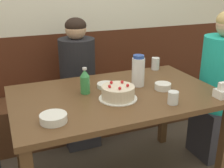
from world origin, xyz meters
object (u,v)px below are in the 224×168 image
(napkin_holder, at_px, (224,92))
(bowl_side_dish, at_px, (106,85))
(bench_seat, at_px, (83,113))
(water_pitcher, at_px, (138,71))
(bowl_soup_white, at_px, (53,118))
(birthday_cake, at_px, (118,93))
(glass_water_tall, at_px, (173,98))
(glass_tumbler_short, at_px, (140,76))
(person_dark_striped, at_px, (220,89))
(bowl_rice_small, at_px, (163,86))
(person_pale_blue_shirt, at_px, (78,88))
(glass_shot_small, at_px, (155,64))
(soju_bottle, at_px, (85,81))

(napkin_holder, xyz_separation_m, bowl_side_dish, (-0.63, 0.46, -0.02))
(napkin_holder, bearing_deg, bench_seat, 117.79)
(water_pitcher, distance_m, bowl_soup_white, 0.75)
(birthday_cake, relative_size, glass_water_tall, 3.09)
(bowl_side_dish, relative_size, glass_tumbler_short, 1.66)
(person_dark_striped, bearing_deg, bowl_soup_white, 11.33)
(bowl_rice_small, relative_size, person_dark_striped, 0.09)
(glass_water_tall, height_order, person_pale_blue_shirt, person_pale_blue_shirt)
(napkin_holder, bearing_deg, person_pale_blue_shirt, 124.07)
(bench_seat, height_order, person_pale_blue_shirt, person_pale_blue_shirt)
(glass_water_tall, relative_size, glass_shot_small, 0.79)
(bowl_soup_white, relative_size, bowl_rice_small, 1.31)
(bowl_rice_small, height_order, glass_shot_small, glass_shot_small)
(bench_seat, xyz_separation_m, glass_tumbler_short, (0.27, -0.67, 0.57))
(bench_seat, distance_m, person_dark_striped, 1.30)
(water_pitcher, bearing_deg, bowl_rice_small, -47.37)
(glass_tumbler_short, bearing_deg, napkin_holder, -54.99)
(water_pitcher, height_order, bowl_rice_small, water_pitcher)
(napkin_holder, distance_m, person_pale_blue_shirt, 1.24)
(bowl_side_dish, bearing_deg, bench_seat, 88.03)
(bench_seat, relative_size, bowl_rice_small, 21.74)
(bowl_soup_white, height_order, glass_water_tall, glass_water_tall)
(soju_bottle, relative_size, glass_tumbler_short, 2.32)
(bench_seat, xyz_separation_m, bowl_side_dish, (-0.02, -0.70, 0.54))
(bowl_rice_small, height_order, glass_tumbler_short, glass_tumbler_short)
(glass_tumbler_short, xyz_separation_m, person_pale_blue_shirt, (-0.34, 0.52, -0.24))
(water_pitcher, distance_m, bowl_rice_small, 0.20)
(person_pale_blue_shirt, bearing_deg, water_pitcher, 24.34)
(glass_tumbler_short, height_order, person_dark_striped, person_dark_striped)
(bench_seat, xyz_separation_m, birthday_cake, (-0.03, -0.92, 0.57))
(water_pitcher, xyz_separation_m, bowl_side_dish, (-0.22, 0.05, -0.09))
(bowl_rice_small, xyz_separation_m, bowl_side_dish, (-0.35, 0.19, -0.01))
(birthday_cake, relative_size, glass_tumbler_short, 3.20)
(water_pitcher, xyz_separation_m, glass_shot_small, (0.31, 0.29, -0.06))
(bowl_soup_white, bearing_deg, bowl_rice_small, 13.06)
(bowl_soup_white, xyz_separation_m, bowl_side_dish, (0.45, 0.37, -0.01))
(soju_bottle, relative_size, bowl_side_dish, 1.39)
(bench_seat, bearing_deg, soju_bottle, -104.36)
(person_dark_striped, bearing_deg, water_pitcher, -2.64)
(bowl_rice_small, height_order, person_dark_striped, person_dark_striped)
(glass_water_tall, xyz_separation_m, glass_shot_small, (0.26, 0.65, 0.01))
(bench_seat, relative_size, water_pitcher, 10.88)
(water_pitcher, distance_m, glass_water_tall, 0.38)
(glass_shot_small, distance_m, person_dark_striped, 0.57)
(water_pitcher, height_order, glass_water_tall, water_pitcher)
(birthday_cake, bearing_deg, napkin_holder, -20.45)
(bench_seat, height_order, bowl_side_dish, bowl_side_dish)
(bench_seat, xyz_separation_m, water_pitcher, (0.20, -0.75, 0.64))
(bowl_soup_white, bearing_deg, birthday_cake, 19.06)
(glass_water_tall, height_order, glass_tumbler_short, glass_water_tall)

